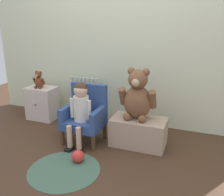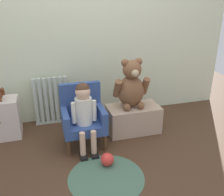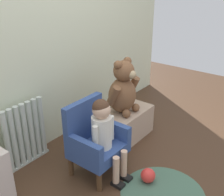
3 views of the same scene
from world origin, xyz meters
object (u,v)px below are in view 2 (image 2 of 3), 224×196
toy_ball (107,159)px  radiator (51,101)px  floor_rug (106,178)px  low_bench (133,119)px  small_dresser (1,119)px  large_teddy_bear (131,86)px  child_figure (84,108)px  child_armchair (83,117)px

toy_ball → radiator: bearing=113.0°
floor_rug → low_bench: bearing=54.5°
radiator → low_bench: (0.90, -0.47, -0.14)m
small_dresser → low_bench: 1.49m
low_bench → floor_rug: (-0.52, -0.73, -0.15)m
radiator → small_dresser: (-0.56, -0.19, -0.07)m
large_teddy_bear → floor_rug: 1.06m
radiator → child_figure: 0.75m
small_dresser → large_teddy_bear: bearing=-10.1°
low_bench → floor_rug: 0.91m
radiator → large_teddy_bear: large_teddy_bear is taller
small_dresser → child_figure: 1.01m
small_dresser → low_bench: (1.46, -0.28, -0.07)m
child_figure → low_bench: 0.71m
child_figure → large_teddy_bear: 0.63m
radiator → low_bench: radiator is taller
child_figure → floor_rug: size_ratio=1.05×
radiator → child_armchair: bearing=-62.5°
child_figure → large_teddy_bear: large_teddy_bear is taller
large_teddy_bear → radiator: bearing=152.7°
toy_ball → small_dresser: bearing=140.2°
radiator → low_bench: bearing=-27.6°
small_dresser → low_bench: small_dresser is taller
child_figure → small_dresser: bearing=150.9°
small_dresser → toy_ball: small_dresser is taller
low_bench → large_teddy_bear: size_ratio=1.08×
radiator → small_dresser: size_ratio=1.31×
small_dresser → child_armchair: (0.85, -0.37, 0.08)m
small_dresser → floor_rug: small_dresser is taller
low_bench → large_teddy_bear: large_teddy_bear is taller
low_bench → floor_rug: size_ratio=0.88×
large_teddy_bear → toy_ball: size_ratio=4.45×
child_armchair → toy_ball: 0.55m
child_armchair → large_teddy_bear: (0.58, 0.11, 0.25)m
child_armchair → floor_rug: child_armchair is taller
small_dresser → floor_rug: size_ratio=0.67×
child_figure → low_bench: child_figure is taller
low_bench → toy_ball: size_ratio=4.79×
low_bench → toy_ball: (-0.46, -0.56, -0.09)m
radiator → floor_rug: (0.38, -1.20, -0.29)m
small_dresser → child_figure: bearing=-29.1°
low_bench → toy_ball: 0.73m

